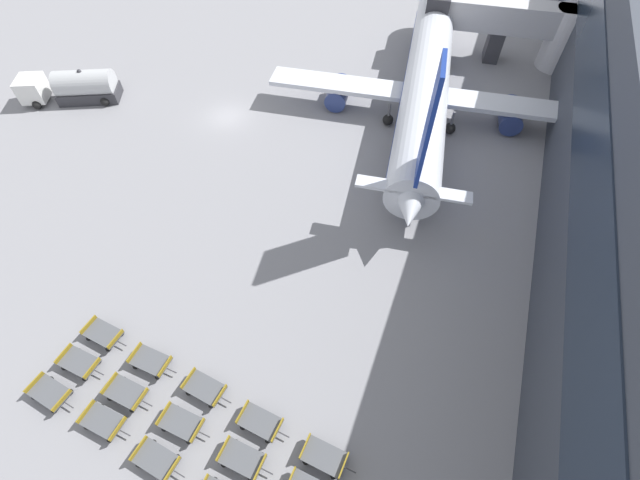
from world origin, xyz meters
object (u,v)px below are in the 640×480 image
Objects in this scene: baggage_dolly_row_mid_a_col_c at (182,423)px; baggage_dolly_row_mid_b_col_a at (104,334)px; airplane at (426,83)px; baggage_dolly_row_mid_a_col_d at (242,459)px; baggage_dolly_row_near_col_a at (50,393)px; baggage_dolly_row_near_col_b at (104,421)px; fuel_tanker_primary at (76,87)px; baggage_dolly_row_mid_b_col_e at (324,457)px; baggage_dolly_row_near_col_c at (157,460)px; baggage_dolly_row_mid_a_col_b at (126,393)px; baggage_dolly_row_mid_b_col_d at (260,422)px; baggage_dolly_row_mid_b_col_b at (151,361)px; baggage_dolly_row_mid_a_col_a at (80,363)px; baggage_dolly_row_mid_b_col_c at (205,388)px.

baggage_dolly_row_mid_a_col_c is 0.99× the size of baggage_dolly_row_mid_b_col_a.
airplane is 35.24m from baggage_dolly_row_mid_a_col_d.
baggage_dolly_row_near_col_a is at bearing -96.69° from baggage_dolly_row_mid_b_col_a.
baggage_dolly_row_mid_a_col_c is at bearing 9.26° from baggage_dolly_row_near_col_a.
fuel_tanker_primary is at bearing 132.18° from baggage_dolly_row_near_col_b.
baggage_dolly_row_near_col_b is at bearing -167.20° from baggage_dolly_row_mid_b_col_e.
baggage_dolly_row_mid_a_col_d is at bearing -157.67° from baggage_dolly_row_mid_b_col_e.
baggage_dolly_row_near_col_c is 4.52m from baggage_dolly_row_mid_a_col_b.
baggage_dolly_row_mid_b_col_d and baggage_dolly_row_mid_b_col_e have the same top height.
baggage_dolly_row_mid_b_col_b is (-7.94, 2.90, 0.00)m from baggage_dolly_row_mid_a_col_d.
baggage_dolly_row_near_col_a is at bearing -111.79° from airplane.
baggage_dolly_row_mid_b_col_a is at bearing 173.52° from baggage_dolly_row_mid_b_col_b.
baggage_dolly_row_near_col_a is 4.58m from baggage_dolly_row_mid_a_col_b.
baggage_dolly_row_mid_a_col_a is 12.13m from baggage_dolly_row_mid_a_col_d.
airplane is 37.45m from baggage_dolly_row_near_col_c.
fuel_tanker_primary is 39.97m from baggage_dolly_row_mid_a_col_d.
baggage_dolly_row_mid_a_col_b and baggage_dolly_row_mid_a_col_d have the same top height.
baggage_dolly_row_mid_b_col_b is at bearing 127.59° from baggage_dolly_row_near_col_c.
baggage_dolly_row_mid_b_col_e is at bearing -5.82° from baggage_dolly_row_mid_b_col_a.
airplane is 11.90× the size of baggage_dolly_row_mid_b_col_b.
baggage_dolly_row_mid_a_col_b is 8.20m from baggage_dolly_row_mid_a_col_d.
airplane is at bearing 72.90° from baggage_dolly_row_mid_b_col_b.
baggage_dolly_row_mid_a_col_d is (8.38, 1.14, 0.00)m from baggage_dolly_row_near_col_b.
baggage_dolly_row_mid_a_col_d is (4.12, -0.40, 0.00)m from baggage_dolly_row_mid_a_col_c.
baggage_dolly_row_near_col_a is at bearing -170.88° from baggage_dolly_row_mid_b_col_e.
baggage_dolly_row_near_col_b is 1.00× the size of baggage_dolly_row_mid_a_col_b.
baggage_dolly_row_mid_a_col_c is 2.24m from baggage_dolly_row_mid_b_col_c.
airplane reaches higher than baggage_dolly_row_near_col_a.
baggage_dolly_row_mid_b_col_d is at bearing -5.82° from baggage_dolly_row_mid_b_col_b.
baggage_dolly_row_near_col_b is 1.86m from baggage_dolly_row_mid_a_col_b.
baggage_dolly_row_mid_b_col_e is (8.53, 3.45, 0.00)m from baggage_dolly_row_near_col_c.
baggage_dolly_row_mid_b_col_d is at bearing 4.11° from baggage_dolly_row_mid_a_col_a.
airplane is at bearing 66.34° from baggage_dolly_row_mid_b_col_a.
fuel_tanker_primary is at bearing 138.76° from baggage_dolly_row_mid_a_col_c.
fuel_tanker_primary reaches higher than baggage_dolly_row_mid_a_col_d.
baggage_dolly_row_near_col_a is 12.89m from baggage_dolly_row_mid_b_col_d.
baggage_dolly_row_mid_a_col_b is at bearing 21.25° from baggage_dolly_row_near_col_a.
baggage_dolly_row_mid_a_col_a is (-14.03, -33.86, -2.78)m from airplane.
baggage_dolly_row_near_col_a is 1.00× the size of baggage_dolly_row_mid_b_col_a.
baggage_dolly_row_mid_a_col_c is (8.31, 1.36, 0.00)m from baggage_dolly_row_near_col_a.
fuel_tanker_primary reaches higher than baggage_dolly_row_mid_a_col_c.
baggage_dolly_row_near_col_b is at bearing -96.43° from baggage_dolly_row_mid_a_col_b.
baggage_dolly_row_mid_a_col_b is 4.69m from baggage_dolly_row_mid_b_col_c.
airplane is 33.55m from baggage_dolly_row_mid_b_col_e.
baggage_dolly_row_mid_a_col_d is 0.99× the size of baggage_dolly_row_mid_b_col_a.
baggage_dolly_row_mid_a_col_b is at bearing 147.31° from baggage_dolly_row_near_col_c.
baggage_dolly_row_near_col_a is 9.27m from baggage_dolly_row_mid_b_col_c.
baggage_dolly_row_near_col_a and baggage_dolly_row_mid_b_col_d have the same top height.
airplane reaches higher than baggage_dolly_row_mid_b_col_b.
baggage_dolly_row_mid_a_col_c is at bearing 19.90° from baggage_dolly_row_near_col_b.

